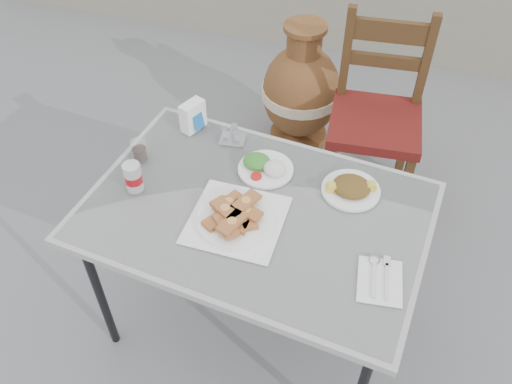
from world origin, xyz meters
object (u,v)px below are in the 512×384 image
(cafe_table, at_px, (255,219))
(soda_can, at_px, (133,177))
(chair, at_px, (376,115))
(salad_rice_plate, at_px, (265,166))
(condiment_caddy, at_px, (232,136))
(terracotta_urn, at_px, (301,93))
(salad_chopped_plate, at_px, (351,188))
(napkin_holder, at_px, (193,116))
(pide_plate, at_px, (236,214))
(cola_glass, at_px, (140,151))

(cafe_table, distance_m, soda_can, 0.49)
(cafe_table, bearing_deg, chair, 71.93)
(cafe_table, bearing_deg, salad_rice_plate, 97.16)
(condiment_caddy, height_order, chair, chair)
(terracotta_urn, bearing_deg, salad_chopped_plate, -68.04)
(condiment_caddy, height_order, terracotta_urn, condiment_caddy)
(salad_chopped_plate, relative_size, napkin_holder, 1.73)
(salad_chopped_plate, bearing_deg, terracotta_urn, 111.96)
(salad_chopped_plate, distance_m, terracotta_urn, 1.28)
(salad_rice_plate, xyz_separation_m, terracotta_urn, (-0.11, 1.10, -0.41))
(terracotta_urn, bearing_deg, napkin_holder, -105.68)
(salad_rice_plate, relative_size, condiment_caddy, 1.94)
(cafe_table, height_order, terracotta_urn, terracotta_urn)
(pide_plate, relative_size, napkin_holder, 2.57)
(salad_rice_plate, relative_size, soda_can, 1.83)
(cafe_table, relative_size, terracotta_urn, 1.65)
(pide_plate, xyz_separation_m, salad_chopped_plate, (0.37, 0.27, -0.01))
(cola_glass, relative_size, chair, 0.09)
(cola_glass, bearing_deg, pide_plate, -22.66)
(cafe_table, relative_size, cola_glass, 14.85)
(salad_chopped_plate, distance_m, chair, 0.86)
(soda_can, distance_m, condiment_caddy, 0.46)
(napkin_holder, relative_size, condiment_caddy, 1.14)
(cafe_table, distance_m, pide_plate, 0.12)
(soda_can, xyz_separation_m, napkin_holder, (0.08, 0.41, 0.00))
(cola_glass, height_order, terracotta_urn, cola_glass)
(salad_chopped_plate, bearing_deg, cola_glass, -175.32)
(condiment_caddy, bearing_deg, chair, 50.96)
(soda_can, height_order, cola_glass, soda_can)
(salad_rice_plate, height_order, napkin_holder, napkin_holder)
(cola_glass, height_order, napkin_holder, napkin_holder)
(soda_can, bearing_deg, condiment_caddy, 55.61)
(pide_plate, distance_m, salad_rice_plate, 0.29)
(pide_plate, xyz_separation_m, terracotta_urn, (-0.08, 1.39, -0.42))
(cola_glass, xyz_separation_m, condiment_caddy, (0.32, 0.22, -0.01))
(napkin_holder, height_order, chair, chair)
(salad_chopped_plate, distance_m, soda_can, 0.83)
(soda_can, bearing_deg, cola_glass, 109.26)
(cola_glass, bearing_deg, soda_can, -70.74)
(condiment_caddy, bearing_deg, salad_chopped_plate, -15.87)
(cafe_table, xyz_separation_m, pide_plate, (-0.05, -0.07, 0.08))
(cafe_table, bearing_deg, terracotta_urn, 95.72)
(condiment_caddy, relative_size, chair, 0.11)
(soda_can, distance_m, terracotta_urn, 1.46)
(salad_rice_plate, height_order, salad_chopped_plate, salad_rice_plate)
(cafe_table, relative_size, salad_rice_plate, 6.04)
(cola_glass, xyz_separation_m, chair, (0.86, 0.89, -0.27))
(cafe_table, height_order, condiment_caddy, condiment_caddy)
(napkin_holder, xyz_separation_m, condiment_caddy, (0.19, -0.03, -0.04))
(chair, relative_size, terracotta_urn, 1.28)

